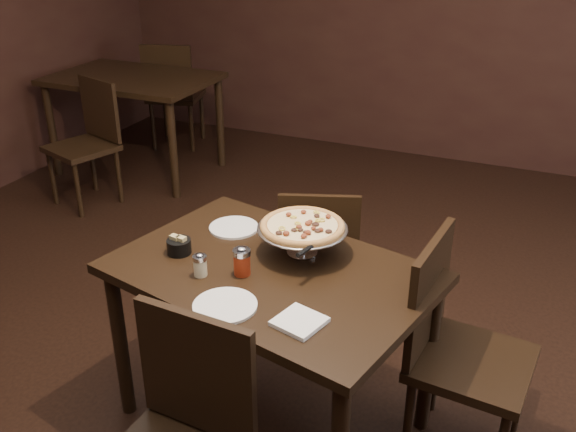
% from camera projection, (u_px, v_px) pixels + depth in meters
% --- Properties ---
extents(room, '(6.04, 7.04, 2.84)m').
position_uv_depth(room, '(280.00, 106.00, 2.18)').
color(room, black).
rests_on(room, ground).
extents(dining_table, '(1.36, 1.06, 0.75)m').
position_uv_depth(dining_table, '(271.00, 290.00, 2.52)').
color(dining_table, black).
rests_on(dining_table, ground).
extents(background_table, '(1.27, 0.85, 0.79)m').
position_uv_depth(background_table, '(133.00, 89.00, 5.11)').
color(background_table, black).
rests_on(background_table, ground).
extents(pizza_stand, '(0.36, 0.36, 0.15)m').
position_uv_depth(pizza_stand, '(302.00, 226.00, 2.53)').
color(pizza_stand, '#B2B3B9').
rests_on(pizza_stand, dining_table).
extents(parmesan_shaker, '(0.05, 0.05, 0.09)m').
position_uv_depth(parmesan_shaker, '(200.00, 265.00, 2.41)').
color(parmesan_shaker, beige).
rests_on(parmesan_shaker, dining_table).
extents(pepper_flake_shaker, '(0.07, 0.07, 0.12)m').
position_uv_depth(pepper_flake_shaker, '(242.00, 261.00, 2.41)').
color(pepper_flake_shaker, maroon).
rests_on(pepper_flake_shaker, dining_table).
extents(packet_caddy, '(0.10, 0.10, 0.08)m').
position_uv_depth(packet_caddy, '(179.00, 246.00, 2.57)').
color(packet_caddy, black).
rests_on(packet_caddy, dining_table).
extents(napkin_stack, '(0.18, 0.18, 0.02)m').
position_uv_depth(napkin_stack, '(299.00, 322.00, 2.15)').
color(napkin_stack, white).
rests_on(napkin_stack, dining_table).
extents(plate_left, '(0.21, 0.21, 0.01)m').
position_uv_depth(plate_left, '(234.00, 228.00, 2.78)').
color(plate_left, white).
rests_on(plate_left, dining_table).
extents(plate_near, '(0.23, 0.23, 0.01)m').
position_uv_depth(plate_near, '(225.00, 306.00, 2.24)').
color(plate_near, white).
rests_on(plate_near, dining_table).
extents(serving_spatula, '(0.13, 0.13, 0.02)m').
position_uv_depth(serving_spatula, '(307.00, 250.00, 2.37)').
color(serving_spatula, '#B2B3B9').
rests_on(serving_spatula, pizza_stand).
extents(chair_far, '(0.49, 0.49, 0.82)m').
position_uv_depth(chair_far, '(319.00, 255.00, 3.19)').
color(chair_far, black).
rests_on(chair_far, ground).
extents(chair_side, '(0.47, 0.47, 0.92)m').
position_uv_depth(chair_side, '(455.00, 344.00, 2.45)').
color(chair_side, black).
rests_on(chair_side, ground).
extents(bg_chair_far, '(0.54, 0.54, 0.95)m').
position_uv_depth(bg_chair_far, '(173.00, 91.00, 5.70)').
color(bg_chair_far, black).
rests_on(bg_chair_far, ground).
extents(bg_chair_near, '(0.53, 0.53, 0.90)m').
position_uv_depth(bg_chair_near, '(89.00, 138.00, 4.64)').
color(bg_chair_near, black).
rests_on(bg_chair_near, ground).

